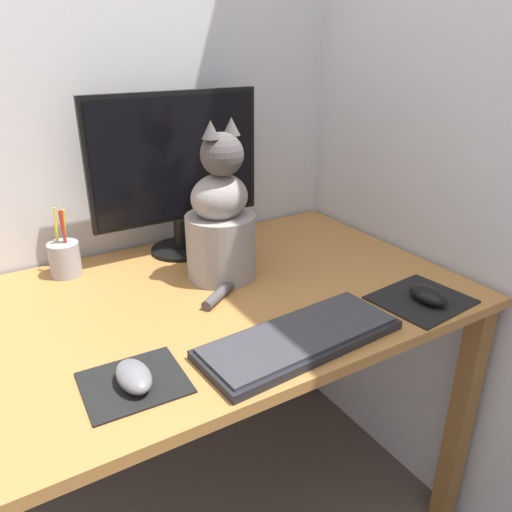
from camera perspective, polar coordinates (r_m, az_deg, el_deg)
wall_back at (r=1.44m, az=-13.24°, el=21.33°), size 7.00×0.04×2.50m
wall_side_right at (r=1.43m, az=18.60°, el=20.77°), size 0.04×7.00×2.50m
desk at (r=1.24m, az=-4.36°, el=-8.45°), size 1.16×0.76×0.74m
monitor at (r=1.37m, az=-9.08°, el=9.94°), size 0.48×0.17×0.44m
keyboard at (r=1.01m, az=5.06°, el=-9.32°), size 0.43×0.19×0.02m
mousepad_left at (r=0.93m, az=-13.76°, el=-13.88°), size 0.18×0.16×0.00m
mousepad_right at (r=1.22m, az=18.33°, el=-4.75°), size 0.22×0.20×0.00m
computer_mouse_left at (r=0.91m, az=-13.79°, el=-13.20°), size 0.06×0.10×0.04m
computer_mouse_right at (r=1.20m, az=19.07°, el=-4.23°), size 0.06×0.10×0.04m
cat at (r=1.22m, az=-4.04°, el=3.88°), size 0.23×0.26×0.39m
pen_cup at (r=1.35m, az=-21.02°, el=-0.22°), size 0.08×0.08×0.18m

